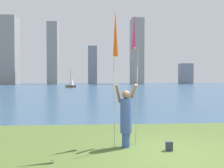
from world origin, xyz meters
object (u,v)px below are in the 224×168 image
(person, at_px, (126,116))
(kite_flag_right, at_px, (134,35))
(kite_flag_left, at_px, (115,36))
(bag, at_px, (169,146))
(sailboat_4, at_px, (71,82))

(person, relative_size, kite_flag_right, 0.46)
(kite_flag_left, relative_size, bag, 15.33)
(person, bearing_deg, sailboat_4, 107.90)
(kite_flag_left, bearing_deg, sailboat_4, 96.54)
(kite_flag_right, height_order, bag, kite_flag_right)
(kite_flag_left, xyz_separation_m, sailboat_4, (-6.27, 54.70, -2.05))
(kite_flag_left, height_order, sailboat_4, kite_flag_left)
(person, relative_size, bag, 7.27)
(person, xyz_separation_m, bag, (1.23, -0.50, -0.83))
(person, bearing_deg, bag, -11.36)
(sailboat_4, bearing_deg, bag, -81.85)
(bag, relative_size, sailboat_4, 0.07)
(kite_flag_left, distance_m, kite_flag_right, 1.25)
(kite_flag_right, bearing_deg, sailboat_4, 97.41)
(bag, bearing_deg, kite_flag_left, 175.36)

